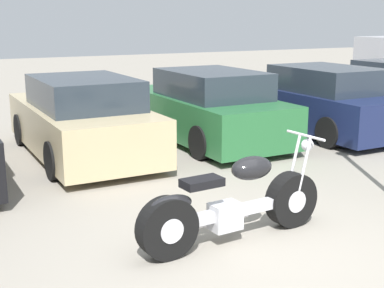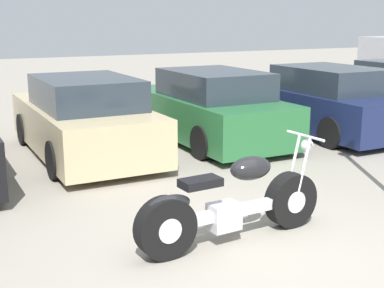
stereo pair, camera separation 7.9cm
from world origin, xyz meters
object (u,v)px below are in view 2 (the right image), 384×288
motorcycle (231,205)px  parked_car_green (209,108)px  parked_car_champagne (84,119)px  parked_car_navy (322,102)px

motorcycle → parked_car_green: 5.06m
parked_car_champagne → parked_car_navy: size_ratio=1.00×
parked_car_champagne → parked_car_navy: (5.17, -0.39, 0.00)m
parked_car_champagne → motorcycle: bearing=-85.5°
motorcycle → parked_car_champagne: parked_car_champagne is taller
parked_car_green → motorcycle: bearing=-116.2°
motorcycle → parked_car_champagne: bearing=94.5°
motorcycle → parked_car_green: (2.23, 4.54, 0.24)m
parked_car_champagne → parked_car_green: (2.58, 0.02, 0.00)m
motorcycle → parked_car_green: size_ratio=0.56×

